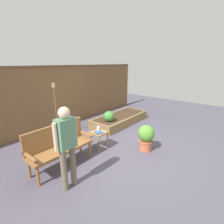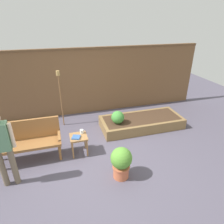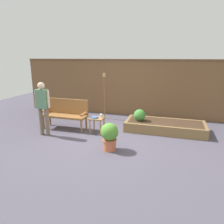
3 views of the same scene
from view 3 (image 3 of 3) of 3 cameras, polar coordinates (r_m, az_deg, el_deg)
ground_plane at (r=5.96m, az=-2.39°, el=-7.16°), size 14.00×14.00×0.00m
fence_back at (r=8.11m, az=3.61°, el=6.77°), size 8.40×0.14×2.16m
garden_bench at (r=6.79m, az=-12.58°, el=0.10°), size 1.44×0.48×0.94m
side_table at (r=6.24m, az=-4.14°, el=-2.31°), size 0.40×0.40×0.48m
cup_on_table at (r=6.26m, az=-2.99°, el=-0.96°), size 0.12×0.08×0.10m
book_on_table at (r=6.18m, az=-4.84°, el=-1.52°), size 0.23×0.23×0.03m
potted_boxwood at (r=5.11m, az=-0.70°, el=-6.36°), size 0.44×0.44×0.69m
raised_planter_bed at (r=6.66m, az=14.27°, el=-3.84°), size 2.40×1.00×0.30m
shrub_near_bench at (r=6.53m, az=7.58°, el=-0.84°), size 0.36×0.36×0.36m
tiki_torch at (r=7.56m, az=-2.13°, el=6.65°), size 0.10×0.10×1.68m
person_by_bench at (r=6.24m, az=-18.51°, el=2.05°), size 0.47×0.20×1.56m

